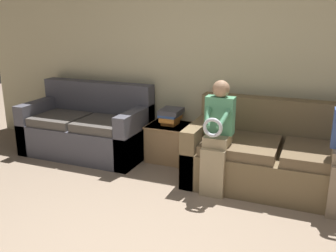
{
  "coord_description": "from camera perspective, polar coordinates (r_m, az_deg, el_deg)",
  "views": [
    {
      "loc": [
        1.16,
        -1.88,
        1.8
      ],
      "look_at": [
        -0.25,
        1.58,
        0.7
      ],
      "focal_mm": 40.0,
      "sensor_mm": 36.0,
      "label": 1
    }
  ],
  "objects": [
    {
      "name": "couch_main",
      "position": [
        4.26,
        16.85,
        -4.74
      ],
      "size": [
        1.98,
        0.97,
        0.9
      ],
      "color": "brown",
      "rests_on": "ground_plane"
    },
    {
      "name": "book_stack",
      "position": [
        4.73,
        0.42,
        1.57
      ],
      "size": [
        0.25,
        0.32,
        0.2
      ],
      "color": "orange",
      "rests_on": "side_shelf"
    },
    {
      "name": "side_shelf",
      "position": [
        4.82,
        0.41,
        -2.4
      ],
      "size": [
        0.56,
        0.49,
        0.47
      ],
      "color": "#9E7A51",
      "rests_on": "ground_plane"
    },
    {
      "name": "wall_back",
      "position": [
        4.71,
        7.88,
        9.88
      ],
      "size": [
        7.15,
        0.06,
        2.55
      ],
      "color": "beige",
      "rests_on": "ground_plane"
    },
    {
      "name": "couch_side",
      "position": [
        5.16,
        -12.08,
        -0.48
      ],
      "size": [
        1.64,
        0.85,
        0.93
      ],
      "color": "#4C4C56",
      "rests_on": "ground_plane"
    },
    {
      "name": "child_left_seated",
      "position": [
        3.87,
        7.51,
        -1.05
      ],
      "size": [
        0.3,
        0.38,
        1.18
      ],
      "color": "tan",
      "rests_on": "ground_plane"
    }
  ]
}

